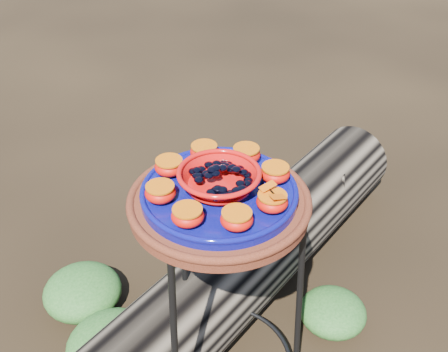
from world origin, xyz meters
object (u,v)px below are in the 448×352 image
terracotta_saucer (219,204)px  red_bowl (219,181)px  cobalt_plate (219,194)px  plant_stand (220,313)px  driftwood_log (254,255)px

terracotta_saucer → red_bowl: (0.00, 0.00, 0.06)m
cobalt_plate → red_bowl: bearing=0.0°
plant_stand → cobalt_plate: bearing=0.0°
red_bowl → driftwood_log: (0.32, 0.32, -0.63)m
driftwood_log → cobalt_plate: bearing=-134.5°
terracotta_saucer → cobalt_plate: bearing=0.0°
plant_stand → terracotta_saucer: (0.00, 0.00, 0.37)m
terracotta_saucer → cobalt_plate: (0.00, 0.00, 0.03)m
terracotta_saucer → red_bowl: size_ratio=2.33×
plant_stand → red_bowl: red_bowl is taller
terracotta_saucer → cobalt_plate: cobalt_plate is taller
terracotta_saucer → red_bowl: bearing=0.0°
plant_stand → terracotta_saucer: size_ratio=1.71×
cobalt_plate → driftwood_log: size_ratio=0.22×
cobalt_plate → red_bowl: size_ratio=2.00×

